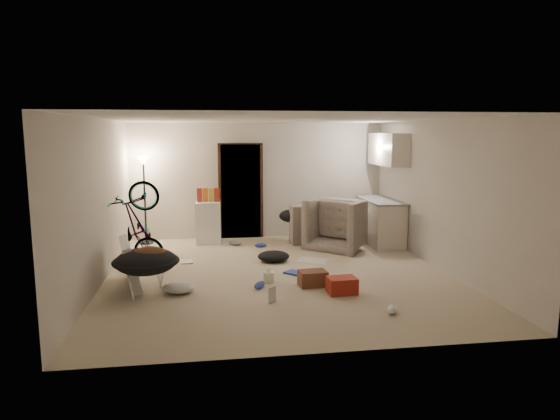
{
  "coord_description": "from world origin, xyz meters",
  "views": [
    {
      "loc": [
        -1.13,
        -7.82,
        2.3
      ],
      "look_at": [
        0.12,
        0.6,
        0.97
      ],
      "focal_mm": 32.0,
      "sensor_mm": 36.0,
      "label": 1
    }
  ],
  "objects": [
    {
      "name": "snack_box_3",
      "position": [
        -0.92,
        2.55,
        1.0
      ],
      "size": [
        0.11,
        0.08,
        0.3
      ],
      "primitive_type": "cube",
      "rotation": [
        0.0,
        0.0,
        0.15
      ],
      "color": "maroon",
      "rests_on": "mini_fridge"
    },
    {
      "name": "ceiling",
      "position": [
        0.0,
        0.0,
        2.51
      ],
      "size": [
        5.5,
        6.0,
        0.02
      ],
      "primitive_type": "cube",
      "color": "white",
      "rests_on": "wall_back"
    },
    {
      "name": "tv_box",
      "position": [
        -2.3,
        -0.28,
        0.35
      ],
      "size": [
        0.48,
        1.08,
        0.7
      ],
      "primitive_type": "cube",
      "rotation": [
        0.0,
        -0.21,
        0.21
      ],
      "color": "silver",
      "rests_on": "floor"
    },
    {
      "name": "wall_back",
      "position": [
        0.0,
        3.01,
        1.25
      ],
      "size": [
        5.5,
        0.02,
        2.5
      ],
      "primitive_type": "cube",
      "color": "beige",
      "rests_on": "floor"
    },
    {
      "name": "shoe_4",
      "position": [
        1.18,
        -1.98,
        0.05
      ],
      "size": [
        0.22,
        0.29,
        0.1
      ],
      "primitive_type": "ellipsoid",
      "rotation": [
        0.0,
        0.0,
        1.12
      ],
      "color": "white",
      "rests_on": "floor"
    },
    {
      "name": "shoe_2",
      "position": [
        -0.39,
        -0.71,
        0.05
      ],
      "size": [
        0.24,
        0.29,
        0.1
      ],
      "primitive_type": "ellipsoid",
      "rotation": [
        0.0,
        0.0,
        0.99
      ],
      "color": "#2F47AB",
      "rests_on": "floor"
    },
    {
      "name": "doorway",
      "position": [
        -0.4,
        2.97,
        1.02
      ],
      "size": [
        0.85,
        0.1,
        2.04
      ],
      "primitive_type": "cube",
      "color": "black",
      "rests_on": "floor"
    },
    {
      "name": "juicer",
      "position": [
        -0.22,
        -0.44,
        0.1
      ],
      "size": [
        0.17,
        0.17,
        0.24
      ],
      "color": "white",
      "rests_on": "floor"
    },
    {
      "name": "saucer_chair",
      "position": [
        -2.01,
        -0.74,
        0.4
      ],
      "size": [
        0.94,
        0.94,
        0.67
      ],
      "color": "silver",
      "rests_on": "floor"
    },
    {
      "name": "mini_fridge",
      "position": [
        -1.11,
        2.55,
        0.43
      ],
      "size": [
        0.52,
        0.52,
        0.87
      ],
      "primitive_type": "cube",
      "rotation": [
        0.0,
        0.0,
        -0.02
      ],
      "color": "white",
      "rests_on": "floor"
    },
    {
      "name": "book_blue",
      "position": [
        0.27,
        -0.03,
        0.02
      ],
      "size": [
        0.4,
        0.4,
        0.03
      ],
      "primitive_type": "cube",
      "rotation": [
        0.0,
        0.0,
        0.78
      ],
      "color": "#2F47AB",
      "rests_on": "floor"
    },
    {
      "name": "drink_case_b",
      "position": [
        0.76,
        -1.11,
        0.12
      ],
      "size": [
        0.42,
        0.32,
        0.24
      ],
      "primitive_type": "cube",
      "rotation": [
        0.0,
        0.0,
        0.05
      ],
      "color": "maroon",
      "rests_on": "floor"
    },
    {
      "name": "sofa",
      "position": [
        1.6,
        2.45,
        0.3
      ],
      "size": [
        2.11,
        0.91,
        0.61
      ],
      "primitive_type": "imported",
      "rotation": [
        0.0,
        0.0,
        3.19
      ],
      "color": "#343C35",
      "rests_on": "floor"
    },
    {
      "name": "newspaper",
      "position": [
        0.74,
        0.76,
        0.0
      ],
      "size": [
        0.66,
        0.61,
        0.01
      ],
      "primitive_type": "cube",
      "rotation": [
        0.0,
        0.0,
        1.07
      ],
      "color": "beige",
      "rests_on": "floor"
    },
    {
      "name": "floor_lamp",
      "position": [
        -2.4,
        2.65,
        1.31
      ],
      "size": [
        0.28,
        0.28,
        1.81
      ],
      "color": "black",
      "rests_on": "floor"
    },
    {
      "name": "drink_case_a",
      "position": [
        0.42,
        -0.71,
        0.12
      ],
      "size": [
        0.43,
        0.32,
        0.23
      ],
      "primitive_type": "cube",
      "rotation": [
        0.0,
        0.0,
        0.08
      ],
      "color": "brown",
      "rests_on": "floor"
    },
    {
      "name": "clothes_lump_a",
      "position": [
        0.03,
        0.82,
        0.09
      ],
      "size": [
        0.59,
        0.52,
        0.18
      ],
      "primitive_type": "ellipsoid",
      "rotation": [
        0.0,
        0.0,
        -0.05
      ],
      "color": "black",
      "rests_on": "floor"
    },
    {
      "name": "door_trim",
      "position": [
        -0.4,
        2.94,
        1.02
      ],
      "size": [
        0.97,
        0.04,
        2.1
      ],
      "primitive_type": "cube",
      "color": "black",
      "rests_on": "floor"
    },
    {
      "name": "wall_right",
      "position": [
        2.76,
        0.0,
        1.25
      ],
      "size": [
        0.02,
        6.0,
        2.5
      ],
      "primitive_type": "cube",
      "color": "beige",
      "rests_on": "floor"
    },
    {
      "name": "hoodie",
      "position": [
        -1.96,
        -0.77,
        0.59
      ],
      "size": [
        0.49,
        0.42,
        0.22
      ],
      "primitive_type": "ellipsoid",
      "rotation": [
        0.0,
        0.0,
        0.04
      ],
      "color": "#4F2F1B",
      "rests_on": "saucer_chair"
    },
    {
      "name": "kitchen_uppers",
      "position": [
        2.56,
        2.0,
        1.95
      ],
      "size": [
        0.38,
        1.4,
        0.65
      ],
      "primitive_type": "cube",
      "color": "silver",
      "rests_on": "wall_right"
    },
    {
      "name": "shoe_1",
      "position": [
        -0.58,
        2.17,
        0.05
      ],
      "size": [
        0.29,
        0.19,
        0.1
      ],
      "primitive_type": "ellipsoid",
      "rotation": [
        0.0,
        0.0,
        -0.34
      ],
      "color": "slate",
      "rests_on": "floor"
    },
    {
      "name": "shoe_0",
      "position": [
        -0.09,
        1.94,
        0.05
      ],
      "size": [
        0.25,
        0.11,
        0.09
      ],
      "primitive_type": "ellipsoid",
      "rotation": [
        0.0,
        0.0,
        -0.05
      ],
      "color": "#2F47AB",
      "rests_on": "floor"
    },
    {
      "name": "book_asset",
      "position": [
        -0.34,
        -1.42,
        0.01
      ],
      "size": [
        0.27,
        0.27,
        0.02
      ],
      "primitive_type": "imported",
      "rotation": [
        0.0,
        0.0,
        0.81
      ],
      "color": "maroon",
      "rests_on": "floor"
    },
    {
      "name": "floor",
      "position": [
        0.0,
        0.0,
        -0.01
      ],
      "size": [
        5.5,
        6.0,
        0.02
      ],
      "primitive_type": "cube",
      "color": "#C6B598",
      "rests_on": "ground"
    },
    {
      "name": "clothes_lump_c",
      "position": [
        -1.57,
        -0.73,
        0.07
      ],
      "size": [
        0.59,
        0.56,
        0.14
      ],
      "primitive_type": "ellipsoid",
      "rotation": [
        0.0,
        0.0,
        -0.43
      ],
      "color": "silver",
      "rests_on": "floor"
    },
    {
      "name": "snack_box_1",
      "position": [
        -1.16,
        2.55,
        1.0
      ],
      "size": [
        0.11,
        0.09,
        0.3
      ],
      "primitive_type": "cube",
      "rotation": [
        0.0,
        0.0,
        -0.17
      ],
      "color": "#D55C1A",
      "rests_on": "mini_fridge"
    },
    {
      "name": "wall_front",
      "position": [
        0.0,
        -3.01,
        1.25
      ],
      "size": [
        5.5,
        0.02,
        2.5
      ],
      "primitive_type": "cube",
      "color": "beige",
      "rests_on": "floor"
    },
    {
      "name": "counter_top",
      "position": [
        2.43,
        2.0,
        0.9
      ],
      "size": [
        0.64,
        1.54,
        0.04
      ],
      "primitive_type": "cube",
      "color": "gray",
      "rests_on": "kitchen_counter"
    },
    {
      "name": "kitchen_counter",
      "position": [
        2.43,
        2.0,
        0.44
      ],
      "size": [
        0.6,
        1.5,
        0.88
      ],
      "primitive_type": "cube",
      "color": "silver",
      "rests_on": "floor"
    },
    {
      "name": "snack_box_2",
      "position": [
        -1.04,
        2.55,
        1.0
      ],
      "size": [
        0.1,
        0.08,
        0.3
      ],
      "primitive_type": "cube",
      "rotation": [
        0.0,
        0.0,
        0.06
      ],
      "color": "gold",
      "rests_on": "mini_fridge"
    },
    {
      "name": "sofa_drape",
      "position": [
        0.65,
        2.45,
        0.54
      ],
      "size": [
        0.61,
        0.52,
        0.28
      ],
      "primitive_type": "ellipsoid",
      "rotation": [
        0.0,
        0.0,
        -0.11
      ],
      "color": "black",
      "rests_on": "sofa"
    },
    {
      "name": "book_white",
      "position": [
        -1.52,
        0.96,
        0.01
      ],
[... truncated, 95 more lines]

